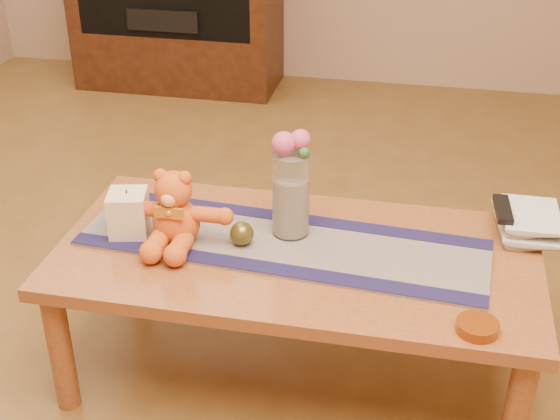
% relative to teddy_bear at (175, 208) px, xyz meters
% --- Properties ---
extents(floor, '(5.50, 5.50, 0.00)m').
position_rel_teddy_bear_xyz_m(floor, '(0.36, 0.02, -0.57)').
color(floor, brown).
rests_on(floor, ground).
extents(coffee_table_top, '(1.40, 0.70, 0.04)m').
position_rel_teddy_bear_xyz_m(coffee_table_top, '(0.36, 0.02, -0.14)').
color(coffee_table_top, brown).
rests_on(coffee_table_top, floor).
extents(table_leg_fl, '(0.07, 0.07, 0.41)m').
position_rel_teddy_bear_xyz_m(table_leg_fl, '(-0.28, -0.27, -0.36)').
color(table_leg_fl, brown).
rests_on(table_leg_fl, floor).
extents(table_leg_fr, '(0.07, 0.07, 0.41)m').
position_rel_teddy_bear_xyz_m(table_leg_fr, '(1.00, -0.27, -0.36)').
color(table_leg_fr, brown).
rests_on(table_leg_fr, floor).
extents(table_leg_bl, '(0.07, 0.07, 0.41)m').
position_rel_teddy_bear_xyz_m(table_leg_bl, '(-0.28, 0.31, -0.36)').
color(table_leg_bl, brown).
rests_on(table_leg_bl, floor).
extents(table_leg_br, '(0.07, 0.07, 0.41)m').
position_rel_teddy_bear_xyz_m(table_leg_br, '(1.00, 0.31, -0.36)').
color(table_leg_br, brown).
rests_on(table_leg_br, floor).
extents(persian_runner, '(1.22, 0.43, 0.01)m').
position_rel_teddy_bear_xyz_m(persian_runner, '(0.31, 0.05, -0.11)').
color(persian_runner, '#1D1844').
rests_on(persian_runner, coffee_table_top).
extents(runner_border_near, '(1.20, 0.14, 0.00)m').
position_rel_teddy_bear_xyz_m(runner_border_near, '(0.30, -0.09, -0.11)').
color(runner_border_near, '#19143D').
rests_on(runner_border_near, persian_runner).
extents(runner_border_far, '(1.20, 0.14, 0.00)m').
position_rel_teddy_bear_xyz_m(runner_border_far, '(0.32, 0.20, -0.11)').
color(runner_border_far, '#19143D').
rests_on(runner_border_far, persian_runner).
extents(teddy_bear, '(0.32, 0.27, 0.22)m').
position_rel_teddy_bear_xyz_m(teddy_bear, '(0.00, 0.00, 0.00)').
color(teddy_bear, '#DA5C1B').
rests_on(teddy_bear, persian_runner).
extents(pillar_candle, '(0.13, 0.13, 0.13)m').
position_rel_teddy_bear_xyz_m(pillar_candle, '(-0.15, 0.01, -0.04)').
color(pillar_candle, beige).
rests_on(pillar_candle, persian_runner).
extents(candle_wick, '(0.00, 0.00, 0.01)m').
position_rel_teddy_bear_xyz_m(candle_wick, '(-0.15, 0.01, 0.03)').
color(candle_wick, black).
rests_on(candle_wick, pillar_candle).
extents(glass_vase, '(0.11, 0.11, 0.26)m').
position_rel_teddy_bear_xyz_m(glass_vase, '(0.32, 0.11, 0.02)').
color(glass_vase, silver).
rests_on(glass_vase, persian_runner).
extents(potpourri_fill, '(0.09, 0.09, 0.18)m').
position_rel_teddy_bear_xyz_m(potpourri_fill, '(0.32, 0.11, -0.02)').
color(potpourri_fill, beige).
rests_on(potpourri_fill, glass_vase).
extents(rose_left, '(0.07, 0.07, 0.07)m').
position_rel_teddy_bear_xyz_m(rose_left, '(0.30, 0.10, 0.19)').
color(rose_left, '#CA476A').
rests_on(rose_left, glass_vase).
extents(rose_right, '(0.06, 0.06, 0.06)m').
position_rel_teddy_bear_xyz_m(rose_right, '(0.35, 0.11, 0.20)').
color(rose_right, '#CA476A').
rests_on(rose_right, glass_vase).
extents(blue_flower_back, '(0.04, 0.04, 0.04)m').
position_rel_teddy_bear_xyz_m(blue_flower_back, '(0.33, 0.14, 0.18)').
color(blue_flower_back, '#5165B1').
rests_on(blue_flower_back, glass_vase).
extents(blue_flower_side, '(0.04, 0.04, 0.04)m').
position_rel_teddy_bear_xyz_m(blue_flower_side, '(0.29, 0.13, 0.17)').
color(blue_flower_side, '#5165B1').
rests_on(blue_flower_side, glass_vase).
extents(leaf_sprig, '(0.03, 0.03, 0.03)m').
position_rel_teddy_bear_xyz_m(leaf_sprig, '(0.36, 0.09, 0.17)').
color(leaf_sprig, '#33662D').
rests_on(leaf_sprig, glass_vase).
extents(bronze_ball, '(0.09, 0.09, 0.07)m').
position_rel_teddy_bear_xyz_m(bronze_ball, '(0.19, 0.01, -0.07)').
color(bronze_ball, '#524D1B').
rests_on(bronze_ball, persian_runner).
extents(book_bottom, '(0.19, 0.24, 0.02)m').
position_rel_teddy_bear_xyz_m(book_bottom, '(0.94, 0.25, -0.11)').
color(book_bottom, beige).
rests_on(book_bottom, coffee_table_top).
extents(book_lower, '(0.17, 0.23, 0.02)m').
position_rel_teddy_bear_xyz_m(book_lower, '(0.94, 0.25, -0.09)').
color(book_lower, beige).
rests_on(book_lower, book_bottom).
extents(book_upper, '(0.20, 0.25, 0.02)m').
position_rel_teddy_bear_xyz_m(book_upper, '(0.93, 0.26, -0.07)').
color(book_upper, beige).
rests_on(book_upper, book_lower).
extents(book_top, '(0.17, 0.23, 0.02)m').
position_rel_teddy_bear_xyz_m(book_top, '(0.94, 0.25, -0.05)').
color(book_top, beige).
rests_on(book_top, book_upper).
extents(tv_remote, '(0.05, 0.16, 0.02)m').
position_rel_teddy_bear_xyz_m(tv_remote, '(0.94, 0.24, -0.03)').
color(tv_remote, black).
rests_on(tv_remote, book_top).
extents(amber_dish, '(0.12, 0.12, 0.03)m').
position_rel_teddy_bear_xyz_m(amber_dish, '(0.86, -0.25, -0.10)').
color(amber_dish, '#BF5914').
rests_on(amber_dish, coffee_table_top).
extents(stereo_lower, '(0.42, 0.28, 0.12)m').
position_rel_teddy_bear_xyz_m(stereo_lower, '(-0.84, 2.37, -0.10)').
color(stereo_lower, black).
rests_on(stereo_lower, media_cabinet).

